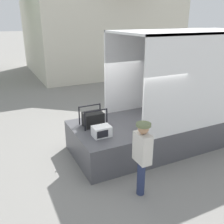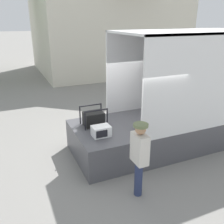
# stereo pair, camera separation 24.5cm
# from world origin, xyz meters

# --- Properties ---
(ground_plane) EXTENTS (160.00, 160.00, 0.00)m
(ground_plane) POSITION_xyz_m (0.00, 0.00, 0.00)
(ground_plane) COLOR gray
(tailgate_deck) EXTENTS (1.36, 2.14, 0.88)m
(tailgate_deck) POSITION_xyz_m (-0.68, 0.00, 0.44)
(tailgate_deck) COLOR #4C4C51
(tailgate_deck) RESTS_ON ground
(microwave) EXTENTS (0.47, 0.35, 0.28)m
(microwave) POSITION_xyz_m (-0.76, -0.38, 1.02)
(microwave) COLOR white
(microwave) RESTS_ON tailgate_deck
(portable_generator) EXTENTS (0.69, 0.51, 0.55)m
(portable_generator) POSITION_xyz_m (-0.68, 0.37, 1.09)
(portable_generator) COLOR black
(portable_generator) RESTS_ON tailgate_deck
(worker_person) EXTENTS (0.31, 0.44, 1.75)m
(worker_person) POSITION_xyz_m (-0.45, -1.84, 1.08)
(worker_person) COLOR navy
(worker_person) RESTS_ON ground
(house_backdrop) EXTENTS (10.43, 8.39, 7.73)m
(house_backdrop) POSITION_xyz_m (4.58, 12.28, 3.94)
(house_backdrop) COLOR beige
(house_backdrop) RESTS_ON ground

